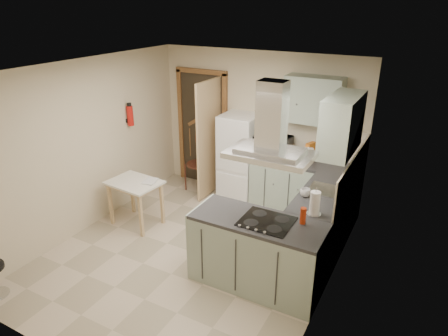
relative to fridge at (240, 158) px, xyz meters
The scene contains 27 objects.
floor 1.96m from the fridge, 83.66° to the right, with size 4.20×4.20×0.00m, color #C0AE95.
ceiling 2.52m from the fridge, 83.66° to the right, with size 4.20×4.20×0.00m, color silver.
back_wall 0.62m from the fridge, 56.31° to the left, with size 3.60×3.60×0.00m, color beige.
left_wall 2.46m from the fridge, 131.63° to the right, with size 4.20×4.20×0.00m, color beige.
right_wall 2.74m from the fridge, 41.99° to the right, with size 4.20×4.20×0.00m, color beige.
doorway 0.99m from the fridge, 163.30° to the left, with size 1.10×0.12×2.10m, color brown.
fridge is the anchor object (origin of this frame).
counter_back 0.91m from the fridge, ahead, with size 1.08×0.60×0.90m, color #9EB2A0.
counter_right 1.85m from the fridge, 21.66° to the right, with size 0.60×1.95×0.90m, color #9EB2A0.
splashback 1.26m from the fridge, 13.94° to the left, with size 1.68×0.02×0.50m, color beige.
wall_cabinet_back 1.60m from the fridge, ahead, with size 0.85×0.35×0.70m, color #9EB2A0.
wall_cabinet_right 2.33m from the fridge, 27.50° to the right, with size 0.35×0.90×0.70m, color #9EB2A0.
peninsula 2.35m from the fridge, 58.26° to the right, with size 1.55×0.65×0.90m, color #9EB2A0.
hob 2.39m from the fridge, 56.21° to the right, with size 0.58×0.50×0.01m, color black.
extractor_hood 2.57m from the fridge, 56.21° to the right, with size 0.90×0.55×0.10m, color silver.
sink 1.91m from the fridge, 26.57° to the right, with size 0.45×0.40×0.01m, color silver.
fire_extinguisher 1.93m from the fridge, 149.70° to the right, with size 0.10×0.10×0.32m, color #B2140F.
drop_leaf_table 1.88m from the fridge, 122.49° to the right, with size 0.76×0.57×0.72m, color tan.
bentwood_chair 0.81m from the fridge, behind, with size 0.45×0.45×1.02m, color #4D3319.
microwave 0.64m from the fridge, ahead, with size 0.60×0.41×0.33m, color black.
kettle 1.20m from the fridge, ahead, with size 0.16×0.16×0.24m, color silver.
cereal_box 1.21m from the fridge, ahead, with size 0.07×0.18×0.27m, color #CE6718.
soap_bottle 1.95m from the fridge, 12.18° to the right, with size 0.08×0.08×0.18m, color #9D9FA8.
paper_towel 2.35m from the fridge, 41.67° to the right, with size 0.12×0.12×0.30m, color silver.
cup 1.91m from the fridge, 37.39° to the right, with size 0.13×0.13×0.10m, color silver.
red_bottle 2.49m from the fridge, 47.00° to the right, with size 0.07×0.07×0.19m, color #B22F0F.
book 1.70m from the fridge, 120.85° to the right, with size 0.18×0.25×0.11m, color #943144.
Camera 1 is at (2.58, -3.87, 3.23)m, focal length 32.00 mm.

